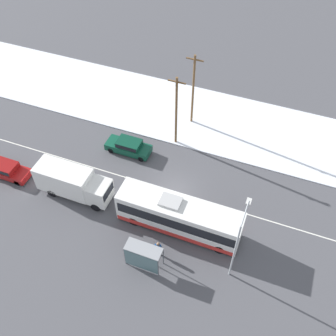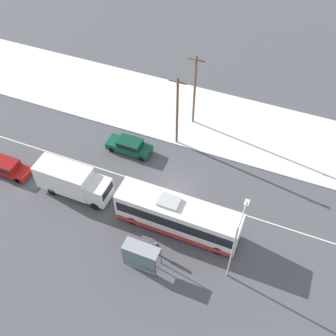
{
  "view_description": "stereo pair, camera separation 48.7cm",
  "coord_description": "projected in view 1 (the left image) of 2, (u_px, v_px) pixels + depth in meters",
  "views": [
    {
      "loc": [
        7.93,
        -22.02,
        29.75
      ],
      "look_at": [
        -1.16,
        1.52,
        1.4
      ],
      "focal_mm": 42.0,
      "sensor_mm": 36.0,
      "label": 1
    },
    {
      "loc": [
        8.39,
        -21.84,
        29.75
      ],
      "look_at": [
        -1.16,
        1.52,
        1.4
      ],
      "focal_mm": 42.0,
      "sensor_mm": 36.0,
      "label": 2
    }
  ],
  "objects": [
    {
      "name": "utility_pole_snowlot",
      "position": [
        193.0,
        90.0,
        41.15
      ],
      "size": [
        1.8,
        0.24,
        8.6
      ],
      "color": "brown",
      "rests_on": "ground_plane"
    },
    {
      "name": "pedestrian_at_stop",
      "position": [
        158.0,
        247.0,
        32.53
      ],
      "size": [
        0.63,
        0.28,
        1.74
      ],
      "color": "#23232D",
      "rests_on": "ground_plane"
    },
    {
      "name": "box_truck",
      "position": [
        72.0,
        182.0,
        36.37
      ],
      "size": [
        7.17,
        2.3,
        3.13
      ],
      "color": "silver",
      "rests_on": "ground_plane"
    },
    {
      "name": "streetlamp",
      "position": [
        238.0,
        239.0,
        29.08
      ],
      "size": [
        0.36,
        2.8,
        7.06
      ],
      "color": "#9EA3A8",
      "rests_on": "ground_plane"
    },
    {
      "name": "city_bus",
      "position": [
        179.0,
        216.0,
        33.83
      ],
      "size": [
        10.92,
        2.57,
        3.54
      ],
      "color": "white",
      "rests_on": "ground_plane"
    },
    {
      "name": "sedan_car",
      "position": [
        129.0,
        146.0,
        40.75
      ],
      "size": [
        4.73,
        1.8,
        1.53
      ],
      "rotation": [
        0.0,
        0.0,
        3.14
      ],
      "color": "#0F4733",
      "rests_on": "ground_plane"
    },
    {
      "name": "parked_car_near_truck",
      "position": [
        6.0,
        169.0,
        38.66
      ],
      "size": [
        4.76,
        1.8,
        1.49
      ],
      "color": "maroon",
      "rests_on": "ground_plane"
    },
    {
      "name": "snow_lot",
      "position": [
        208.0,
        119.0,
        44.7
      ],
      "size": [
        80.0,
        10.35,
        0.12
      ],
      "color": "silver",
      "rests_on": "ground_plane"
    },
    {
      "name": "lane_marking_center",
      "position": [
        174.0,
        192.0,
        37.78
      ],
      "size": [
        60.0,
        0.12,
        0.0
      ],
      "color": "silver",
      "rests_on": "ground_plane"
    },
    {
      "name": "bus_shelter",
      "position": [
        142.0,
        256.0,
        31.32
      ],
      "size": [
        3.0,
        1.2,
        2.4
      ],
      "color": "gray",
      "rests_on": "ground_plane"
    },
    {
      "name": "utility_pole_roadside",
      "position": [
        176.0,
        111.0,
        39.04
      ],
      "size": [
        1.8,
        0.24,
        8.36
      ],
      "color": "brown",
      "rests_on": "ground_plane"
    },
    {
      "name": "ground_plane",
      "position": [
        174.0,
        192.0,
        37.78
      ],
      "size": [
        120.0,
        120.0,
        0.0
      ],
      "primitive_type": "plane",
      "color": "#4C4C51"
    }
  ]
}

